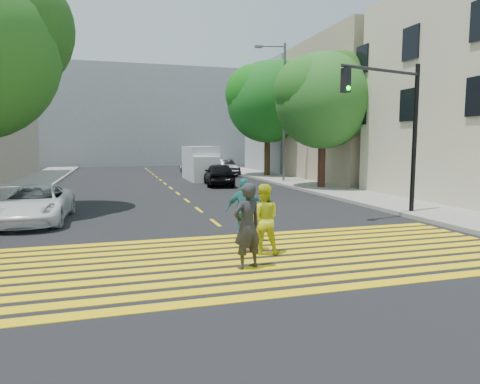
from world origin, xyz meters
name	(u,v)px	position (x,y,z in m)	size (l,w,h in m)	color
ground	(280,273)	(0.00, 0.00, 0.00)	(120.00, 120.00, 0.00)	black
sidewalk_left	(31,185)	(-8.50, 22.00, 0.07)	(3.00, 40.00, 0.15)	gray
sidewalk_right	(319,188)	(8.50, 15.00, 0.07)	(3.00, 60.00, 0.15)	gray
crosswalk	(260,257)	(0.00, 1.28, 0.01)	(13.40, 5.30, 0.01)	yellow
lane_line	(163,182)	(0.00, 22.50, 0.01)	(0.12, 34.40, 0.01)	yellow
building_right_tan	(376,112)	(15.00, 19.00, 5.00)	(10.00, 10.00, 10.00)	tan
building_right_grey	(310,120)	(15.00, 30.00, 5.00)	(10.00, 10.00, 10.00)	gray
backdrop_block	(139,117)	(0.00, 48.00, 6.00)	(30.00, 8.00, 12.00)	gray
tree_right_near	(324,96)	(8.55, 14.69, 5.49)	(6.52, 6.06, 8.11)	black
tree_right_far	(269,98)	(8.76, 24.55, 6.35)	(8.08, 7.70, 9.40)	black
pedestrian_man	(247,226)	(-0.57, 0.54, 0.95)	(0.69, 0.45, 1.89)	#2A2A2B
pedestrian_woman	(263,219)	(0.18, 1.61, 0.87)	(0.85, 0.66, 1.75)	yellow
pedestrian_child	(252,225)	(0.02, 1.97, 0.66)	(0.64, 0.42, 1.32)	#E59BBE
pedestrian_extra	(245,210)	(0.14, 3.00, 0.89)	(1.04, 0.43, 1.78)	teal
white_sedan	(35,204)	(-5.97, 7.89, 0.64)	(2.13, 4.63, 1.29)	white
dark_car_near	(219,174)	(3.21, 18.62, 0.74)	(1.76, 4.37, 1.49)	black
silver_car	(191,166)	(3.49, 30.41, 0.63)	(1.76, 4.33, 1.26)	#9B9B9C
dark_car_parked	(223,167)	(5.50, 26.56, 0.71)	(1.50, 4.30, 1.42)	black
white_van	(201,164)	(2.90, 23.13, 1.19)	(2.06, 5.32, 2.50)	silver
traffic_signal	(397,118)	(6.59, 5.25, 3.65)	(3.77, 1.16, 5.64)	black
street_lamp	(281,104)	(7.80, 19.40, 5.40)	(2.12, 0.66, 9.42)	#51545B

